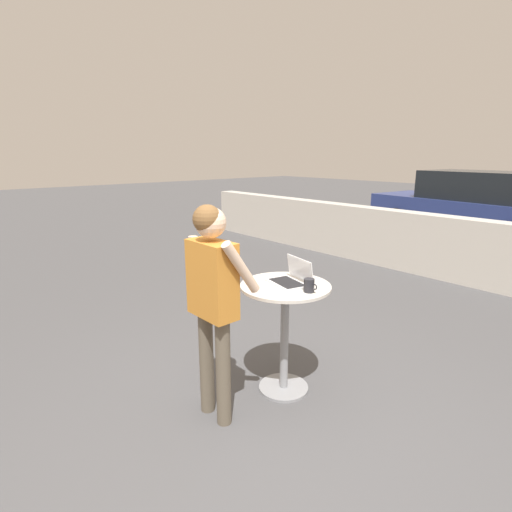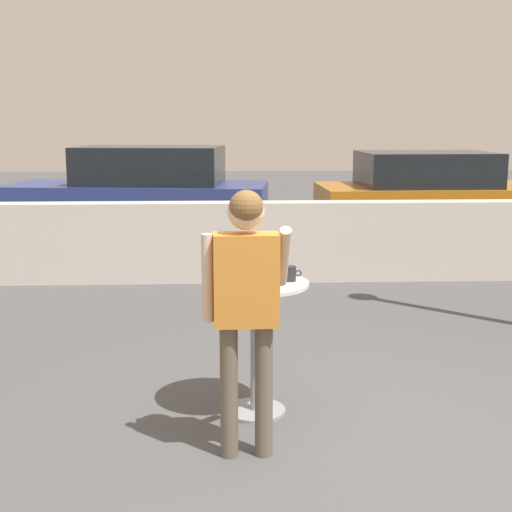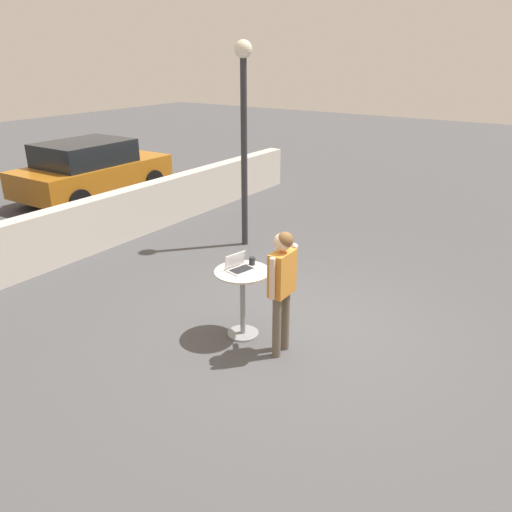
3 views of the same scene
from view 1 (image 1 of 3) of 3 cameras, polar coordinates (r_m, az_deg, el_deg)
The scene contains 6 objects.
ground_plane at distance 3.02m, azimuth 2.53°, elevation -26.55°, with size 50.00×50.00×0.00m, color #4C4C4F.
cafe_table at distance 3.35m, azimuth 4.14°, elevation -8.82°, with size 0.74×0.74×0.95m.
laptop at distance 3.27m, azimuth 5.06°, elevation -3.20°, with size 0.39×0.32×0.21m.
coffee_mug at distance 3.08m, azimuth 7.61°, elevation -4.18°, with size 0.12×0.08×0.11m.
standing_person at distance 2.88m, azimuth -6.26°, elevation -4.68°, with size 0.53×0.37×1.65m.
parked_car_near_street at distance 11.03m, azimuth 28.57°, elevation 6.48°, with size 4.76×2.30×1.58m.
Camera 1 is at (1.64, -1.58, 1.98)m, focal length 28.00 mm.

